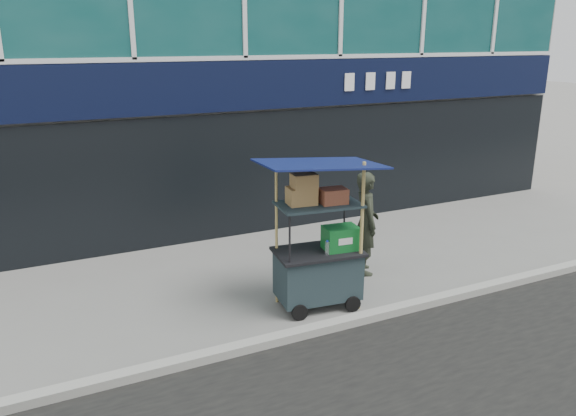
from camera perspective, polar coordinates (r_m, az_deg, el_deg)
ground at (r=8.08m, az=6.56°, el=-10.88°), size 80.00×80.00×0.00m
curb at (r=7.90m, az=7.36°, el=-11.09°), size 80.00×0.18×0.12m
vendor_cart at (r=8.04m, az=3.20°, el=-4.86°), size 1.75×1.34×2.21m
vendor_man at (r=9.24m, az=7.93°, el=-1.53°), size 0.58×0.72×1.71m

